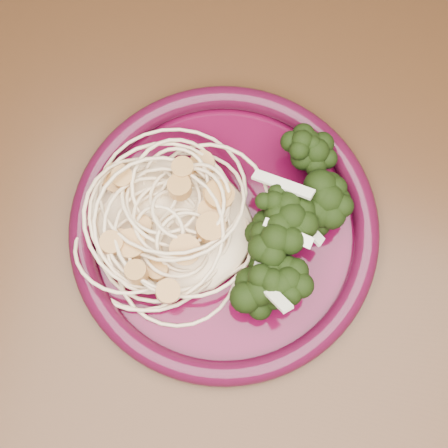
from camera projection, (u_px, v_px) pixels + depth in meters
name	position (u px, v px, depth m)	size (l,w,h in m)	color
dining_table	(248.00, 265.00, 0.61)	(1.20, 0.80, 0.75)	#472814
dinner_plate	(224.00, 228.00, 0.51)	(0.31, 0.31, 0.02)	#45061E
spaghetti_pile	(171.00, 222.00, 0.50)	(0.14, 0.12, 0.03)	beige
scallop_cluster	(167.00, 208.00, 0.47)	(0.12, 0.12, 0.04)	tan
broccoli_pile	(290.00, 224.00, 0.49)	(0.08, 0.14, 0.05)	black
onion_garnish	(294.00, 212.00, 0.46)	(0.06, 0.09, 0.05)	#F0F0CB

